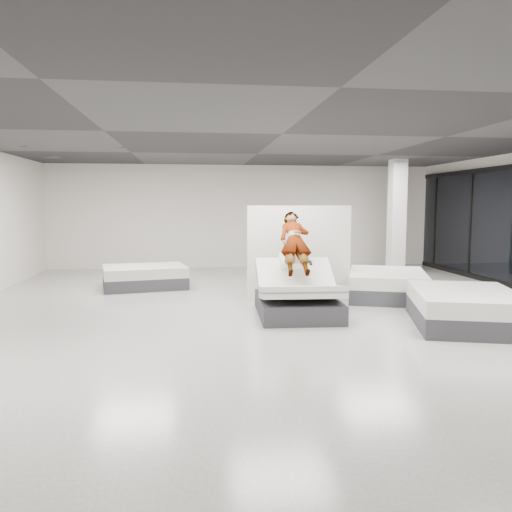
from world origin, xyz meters
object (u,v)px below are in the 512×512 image
Objects in this scene: divider_panel at (299,253)px; hero_bed at (297,296)px; flat_bed_left_far at (145,277)px; flat_bed_right_near at (465,308)px; person at (295,251)px; remote at (310,263)px; flat_bed_right_far at (387,285)px; column at (397,218)px.

hero_bed is at bearing -104.02° from divider_panel.
divider_panel is 3.95m from flat_bed_left_far.
flat_bed_right_near is at bearing -38.58° from flat_bed_left_far.
person is (0.01, 0.31, 0.79)m from hero_bed.
remote is 0.06× the size of flat_bed_right_far.
divider_panel is at bearing 76.65° from person.
flat_bed_right_near is 0.77× the size of column.
remote is 5.80m from column.
remote is at bearing -95.01° from divider_panel.
remote is (0.20, -0.36, -0.17)m from person.
person reaches higher than flat_bed_right_far.
divider_panel reaches higher than person.
person is at bearing -153.60° from flat_bed_right_far.
flat_bed_right_near is (2.58, -1.09, -0.05)m from hero_bed.
divider_panel is at bearing -137.03° from column.
remote reaches higher than flat_bed_right_near.
hero_bed is 0.90× the size of flat_bed_left_far.
column is at bearing 42.00° from divider_panel.
hero_bed is 0.65m from remote.
divider_panel is 4.68m from column.
hero_bed is at bearing 169.88° from remote.
remote is at bearing -127.31° from column.
person is 0.45m from remote.
person is at bearing -131.19° from column.
divider_panel reaches higher than hero_bed.
divider_panel is 2.04m from flat_bed_right_far.
divider_panel is at bearing -30.95° from flat_bed_left_far.
flat_bed_right_far is at bearing -20.45° from flat_bed_left_far.
column reaches higher than flat_bed_right_near.
flat_bed_right_far is 3.70m from column.
hero_bed is 13.69× the size of remote.
column is (3.70, 4.23, 0.47)m from person.
column is (3.39, 3.16, 0.62)m from divider_panel.
flat_bed_right_near reaches higher than flat_bed_right_far.
remote is (0.22, -0.05, 0.61)m from hero_bed.
flat_bed_right_near is at bearing -101.44° from column.
person reaches higher than flat_bed_left_far.
person reaches higher than flat_bed_right_near.
flat_bed_right_far is at bearing 97.69° from flat_bed_right_near.
person is at bearing 87.38° from hero_bed.
flat_bed_right_near is 1.16× the size of flat_bed_left_far.
hero_bed is at bearing -48.20° from flat_bed_left_far.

